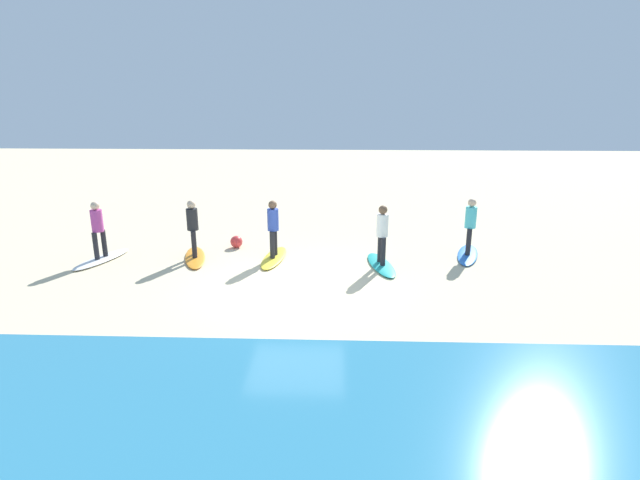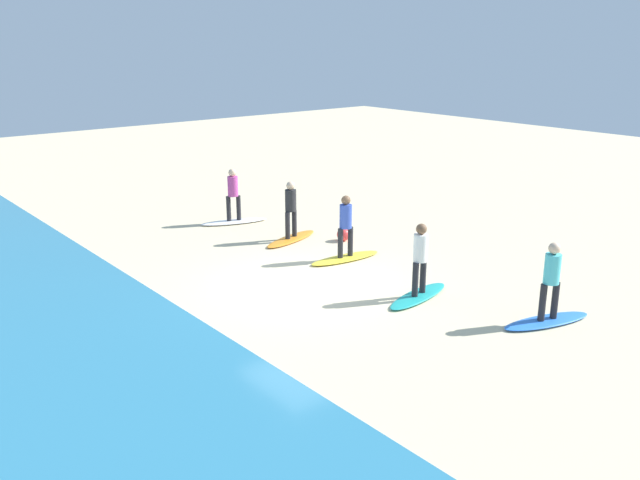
{
  "view_description": "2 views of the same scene",
  "coord_description": "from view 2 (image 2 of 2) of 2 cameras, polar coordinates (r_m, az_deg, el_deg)",
  "views": [
    {
      "loc": [
        -1.06,
        11.78,
        4.69
      ],
      "look_at": [
        -0.56,
        -1.22,
        0.82
      ],
      "focal_mm": 28.3,
      "sensor_mm": 36.0,
      "label": 1
    },
    {
      "loc": [
        -11.65,
        9.14,
        5.64
      ],
      "look_at": [
        0.01,
        -0.47,
        1.02
      ],
      "focal_mm": 37.53,
      "sensor_mm": 36.0,
      "label": 2
    }
  ],
  "objects": [
    {
      "name": "ground_plane",
      "position": [
        15.84,
        -1.29,
        -3.86
      ],
      "size": [
        60.0,
        60.0,
        0.0
      ],
      "primitive_type": "plane",
      "color": "beige"
    },
    {
      "name": "surfboard_blue",
      "position": [
        14.56,
        18.76,
        -6.56
      ],
      "size": [
        1.13,
        2.17,
        0.09
      ],
      "primitive_type": "ellipsoid",
      "rotation": [
        0.0,
        0.0,
        1.29
      ],
      "color": "blue",
      "rests_on": "ground"
    },
    {
      "name": "surfer_blue",
      "position": [
        14.21,
        19.14,
        -2.88
      ],
      "size": [
        0.32,
        0.45,
        1.64
      ],
      "color": "#232328",
      "rests_on": "surfboard_blue"
    },
    {
      "name": "surfboard_teal",
      "position": [
        15.24,
        8.38,
        -4.73
      ],
      "size": [
        0.94,
        2.17,
        0.09
      ],
      "primitive_type": "ellipsoid",
      "rotation": [
        0.0,
        0.0,
        1.76
      ],
      "color": "teal",
      "rests_on": "ground"
    },
    {
      "name": "surfer_teal",
      "position": [
        14.9,
        8.55,
        -1.19
      ],
      "size": [
        0.32,
        0.45,
        1.64
      ],
      "color": "#232328",
      "rests_on": "surfboard_teal"
    },
    {
      "name": "surfboard_yellow",
      "position": [
        17.6,
        2.17,
        -1.55
      ],
      "size": [
        0.78,
        2.15,
        0.09
      ],
      "primitive_type": "ellipsoid",
      "rotation": [
        0.0,
        0.0,
        1.46
      ],
      "color": "yellow",
      "rests_on": "ground"
    },
    {
      "name": "surfer_yellow",
      "position": [
        17.31,
        2.2,
        1.57
      ],
      "size": [
        0.32,
        0.46,
        1.64
      ],
      "color": "#232328",
      "rests_on": "surfboard_yellow"
    },
    {
      "name": "surfboard_orange",
      "position": [
        19.27,
        -2.47,
        0.11
      ],
      "size": [
        1.12,
        2.17,
        0.09
      ],
      "primitive_type": "ellipsoid",
      "rotation": [
        0.0,
        0.0,
        1.85
      ],
      "color": "orange",
      "rests_on": "ground"
    },
    {
      "name": "surfer_orange",
      "position": [
        19.0,
        -2.51,
        2.97
      ],
      "size": [
        0.32,
        0.45,
        1.64
      ],
      "color": "#232328",
      "rests_on": "surfboard_orange"
    },
    {
      "name": "surfboard_white",
      "position": [
        21.21,
        -7.33,
        1.57
      ],
      "size": [
        1.2,
        2.17,
        0.09
      ],
      "primitive_type": "ellipsoid",
      "rotation": [
        0.0,
        0.0,
        1.25
      ],
      "color": "white",
      "rests_on": "ground"
    },
    {
      "name": "surfer_white",
      "position": [
        20.97,
        -7.43,
        4.18
      ],
      "size": [
        0.32,
        0.44,
        1.64
      ],
      "color": "#232328",
      "rests_on": "surfboard_white"
    },
    {
      "name": "beach_ball",
      "position": [
        19.17,
        2.0,
        0.47
      ],
      "size": [
        0.38,
        0.38,
        0.38
      ],
      "primitive_type": "sphere",
      "color": "#E53838",
      "rests_on": "ground"
    }
  ]
}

